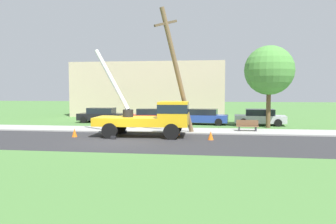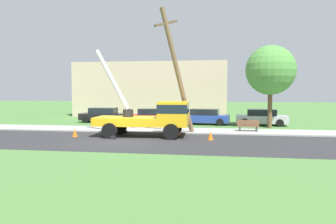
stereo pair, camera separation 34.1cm
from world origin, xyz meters
name	(u,v)px [view 1 (the left image)]	position (x,y,z in m)	size (l,w,h in m)	color
ground_plane	(155,122)	(0.00, 12.00, 0.00)	(120.00, 120.00, 0.00)	#477538
road_asphalt	(119,141)	(0.00, 0.00, 0.00)	(80.00, 7.48, 0.01)	#2B2B2D
sidewalk_strip	(139,130)	(0.00, 5.31, 0.05)	(80.00, 3.15, 0.10)	#9E9E99
utility_truck	(154,116)	(1.78, 2.18, 1.41)	(6.84, 3.21, 5.98)	gold
leaning_utility_pole	(177,70)	(3.13, 3.54, 4.47)	(2.65, 2.32, 8.72)	brown
traffic_cone_ahead	(211,135)	(5.52, 1.21, 0.28)	(0.36, 0.36, 0.56)	orange
traffic_cone_behind	(75,133)	(-3.43, 1.26, 0.28)	(0.36, 0.36, 0.56)	orange
traffic_cone_curbside	(177,131)	(3.21, 3.10, 0.28)	(0.36, 0.36, 0.56)	orange
parked_sedan_black	(102,115)	(-5.07, 11.10, 0.71)	(4.42, 2.06, 1.42)	black
parked_sedan_red	(151,116)	(-0.06, 10.33, 0.71)	(4.54, 2.27, 1.42)	#B21E1E
parked_sedan_blue	(203,117)	(4.76, 10.58, 0.71)	(4.55, 2.29, 1.42)	#263F99
parked_sedan_silver	(260,117)	(9.76, 10.62, 0.71)	(4.51, 2.21, 1.42)	#B7B7BF
park_bench	(247,126)	(8.16, 5.38, 0.46)	(1.60, 0.45, 0.90)	brown
roadside_tree_near	(269,71)	(10.17, 8.66, 4.72)	(4.04, 4.04, 6.76)	brown
lowrise_building_backdrop	(150,90)	(-2.12, 20.06, 3.20)	(18.00, 6.00, 6.40)	#C6B293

